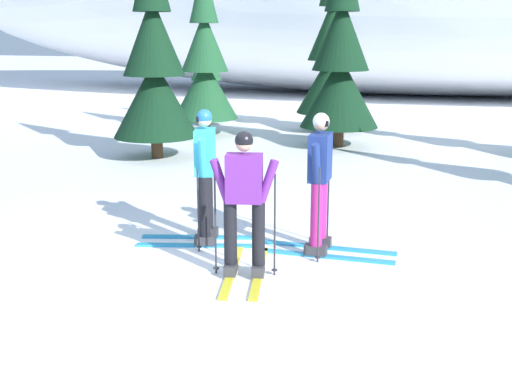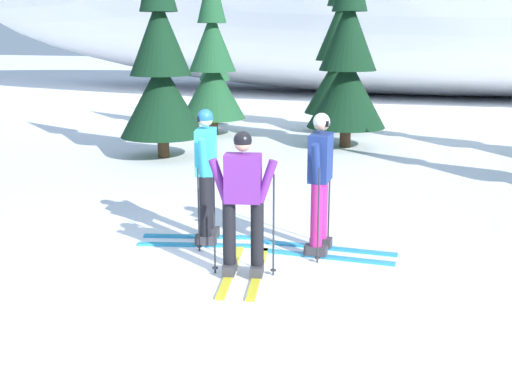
% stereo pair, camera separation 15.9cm
% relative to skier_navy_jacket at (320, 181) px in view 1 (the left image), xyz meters
% --- Properties ---
extents(ground_plane, '(120.00, 120.00, 0.00)m').
position_rel_skier_navy_jacket_xyz_m(ground_plane, '(-1.22, -1.27, -0.94)').
color(ground_plane, white).
extents(skier_navy_jacket, '(1.80, 0.80, 1.80)m').
position_rel_skier_navy_jacket_xyz_m(skier_navy_jacket, '(0.00, 0.00, 0.00)').
color(skier_navy_jacket, '#2893CC').
rests_on(skier_navy_jacket, ground).
extents(skier_cyan_jacket, '(1.68, 0.90, 1.80)m').
position_rel_skier_navy_jacket_xyz_m(skier_cyan_jacket, '(-1.52, -0.11, 0.01)').
color(skier_cyan_jacket, '#2893CC').
rests_on(skier_cyan_jacket, ground).
extents(skier_purple_jacket, '(0.81, 1.67, 1.70)m').
position_rel_skier_navy_jacket_xyz_m(skier_purple_jacket, '(-0.63, -1.05, -0.06)').
color(skier_purple_jacket, gold).
rests_on(skier_purple_jacket, ground).
extents(pine_tree_far_left, '(1.34, 1.34, 3.47)m').
position_rel_skier_navy_jacket_xyz_m(pine_tree_far_left, '(-6.14, 10.68, 0.51)').
color(pine_tree_far_left, '#47301E').
rests_on(pine_tree_far_left, ground).
extents(pine_tree_left, '(1.78, 1.78, 4.60)m').
position_rel_skier_navy_jacket_xyz_m(pine_tree_left, '(-5.12, 8.24, 0.98)').
color(pine_tree_left, '#47301E').
rests_on(pine_tree_left, ground).
extents(pine_tree_center_left, '(1.89, 1.89, 4.88)m').
position_rel_skier_navy_jacket_xyz_m(pine_tree_center_left, '(-4.88, 4.90, 1.10)').
color(pine_tree_center_left, '#47301E').
rests_on(pine_tree_center_left, ground).
extents(pine_tree_center, '(2.05, 2.05, 5.32)m').
position_rel_skier_navy_jacket_xyz_m(pine_tree_center, '(-1.97, 10.07, 1.28)').
color(pine_tree_center, '#47301E').
rests_on(pine_tree_center, ground).
extents(pine_tree_center_right, '(1.92, 1.92, 4.96)m').
position_rel_skier_navy_jacket_xyz_m(pine_tree_center_right, '(-1.29, 7.62, 1.13)').
color(pine_tree_center_right, '#47301E').
rests_on(pine_tree_center_right, ground).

